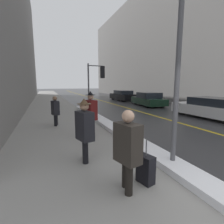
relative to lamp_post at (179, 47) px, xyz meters
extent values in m
plane|color=#2D2D30|center=(-0.25, -1.50, -2.86)|extent=(160.00, 160.00, 0.00)
cube|color=gray|center=(-2.25, 13.50, -2.85)|extent=(4.00, 80.00, 0.01)
cube|color=gold|center=(3.75, 13.50, -2.86)|extent=(0.16, 80.00, 0.00)
cube|color=white|center=(-0.06, 4.48, -2.77)|extent=(0.64, 14.24, 0.17)
cube|color=slate|center=(12.75, 20.50, 4.48)|extent=(6.00, 36.00, 14.67)
cylinder|color=#515156|center=(0.00, 0.00, -0.59)|extent=(0.12, 0.12, 4.53)
cylinder|color=#515156|center=(0.21, 9.55, -1.09)|extent=(0.11, 0.11, 3.54)
cylinder|color=#515156|center=(0.76, 9.56, 0.53)|extent=(1.10, 0.09, 0.07)
cube|color=black|center=(1.31, 9.56, 0.08)|extent=(0.30, 0.20, 0.90)
sphere|color=red|center=(1.31, 9.68, 0.37)|extent=(0.19, 0.19, 0.19)
sphere|color=orange|center=(1.31, 9.68, 0.08)|extent=(0.19, 0.19, 0.19)
sphere|color=green|center=(1.31, 9.68, -0.21)|extent=(0.19, 0.19, 0.19)
cylinder|color=black|center=(-1.48, -0.38, -2.43)|extent=(0.15, 0.15, 0.85)
cylinder|color=black|center=(-1.53, -0.63, -2.43)|extent=(0.15, 0.15, 0.85)
cube|color=#2D2823|center=(-1.50, -0.50, -1.89)|extent=(0.42, 0.57, 0.74)
sphere|color=tan|center=(-1.50, -0.50, -1.39)|extent=(0.23, 0.23, 0.23)
cylinder|color=black|center=(-1.94, 1.20, -2.43)|extent=(0.15, 0.15, 0.86)
cylinder|color=black|center=(-1.99, 0.94, -2.43)|extent=(0.15, 0.15, 0.86)
cube|color=black|center=(-1.96, 1.07, -1.88)|extent=(0.43, 0.58, 0.75)
sphere|color=tan|center=(-1.96, 1.07, -1.37)|extent=(0.23, 0.23, 0.23)
cylinder|color=#4C3823|center=(-1.96, 1.07, -1.31)|extent=(0.36, 0.36, 0.01)
cone|color=#4C3823|center=(-1.96, 1.07, -1.24)|extent=(0.22, 0.22, 0.14)
cylinder|color=#340C0C|center=(-1.17, 3.59, -2.41)|extent=(0.16, 0.16, 0.90)
cylinder|color=#340C0C|center=(-1.22, 3.32, -2.41)|extent=(0.16, 0.16, 0.90)
cube|color=#561414|center=(-1.19, 3.46, -1.84)|extent=(0.45, 0.61, 0.79)
sphere|color=tan|center=(-1.19, 3.46, -1.30)|extent=(0.24, 0.24, 0.24)
cylinder|color=black|center=(-1.19, 3.46, -1.23)|extent=(0.38, 0.38, 0.01)
cone|color=black|center=(-1.19, 3.46, -1.16)|extent=(0.23, 0.23, 0.15)
cylinder|color=black|center=(-2.40, 5.74, -2.47)|extent=(0.14, 0.14, 0.78)
cylinder|color=black|center=(-2.46, 5.50, -2.47)|extent=(0.14, 0.14, 0.78)
cube|color=black|center=(-2.43, 5.62, -1.97)|extent=(0.39, 0.53, 0.69)
sphere|color=#8C664C|center=(-2.43, 5.62, -1.50)|extent=(0.21, 0.21, 0.21)
cube|color=silver|center=(6.53, 4.30, -2.38)|extent=(2.11, 4.87, 0.63)
cube|color=black|center=(6.53, 4.18, -1.84)|extent=(1.85, 2.57, 0.46)
cylinder|color=black|center=(5.63, 5.74, -2.50)|extent=(0.22, 0.72, 0.71)
cylinder|color=black|center=(7.29, 5.82, -2.50)|extent=(0.22, 0.72, 0.71)
cube|color=black|center=(6.38, 11.02, -2.41)|extent=(2.18, 4.30, 0.60)
cube|color=black|center=(6.37, 10.92, -1.85)|extent=(1.85, 2.31, 0.52)
cylinder|color=black|center=(5.73, 12.38, -2.53)|extent=(0.26, 0.67, 0.65)
cylinder|color=black|center=(7.28, 12.23, -2.53)|extent=(0.26, 0.67, 0.65)
cylinder|color=black|center=(5.48, 9.81, -2.53)|extent=(0.26, 0.67, 0.65)
cylinder|color=black|center=(7.04, 9.67, -2.53)|extent=(0.26, 0.67, 0.65)
cube|color=black|center=(6.46, 17.05, -2.38)|extent=(1.87, 4.68, 0.67)
cube|color=black|center=(6.46, 16.94, -1.82)|extent=(1.68, 2.45, 0.45)
cylinder|color=black|center=(5.68, 18.47, -2.54)|extent=(0.25, 0.63, 0.63)
cylinder|color=black|center=(7.17, 18.51, -2.54)|extent=(0.25, 0.63, 0.63)
cylinder|color=black|center=(5.75, 15.60, -2.54)|extent=(0.25, 0.63, 0.63)
cylinder|color=black|center=(7.24, 15.63, -2.54)|extent=(0.25, 0.63, 0.63)
cube|color=black|center=(-1.03, -0.39, -2.56)|extent=(0.31, 0.41, 0.60)
cylinder|color=#4C4C51|center=(-1.03, -0.39, -2.08)|extent=(0.02, 0.02, 0.35)
camera|label=1|loc=(-2.89, -3.28, -0.82)|focal=28.00mm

